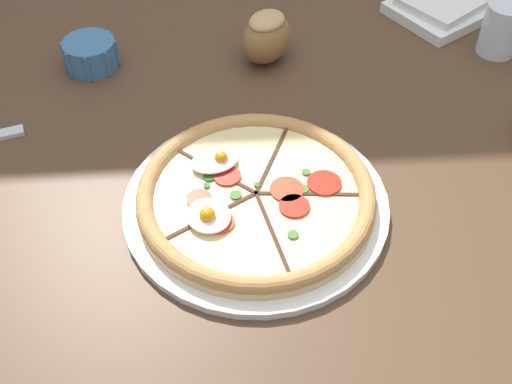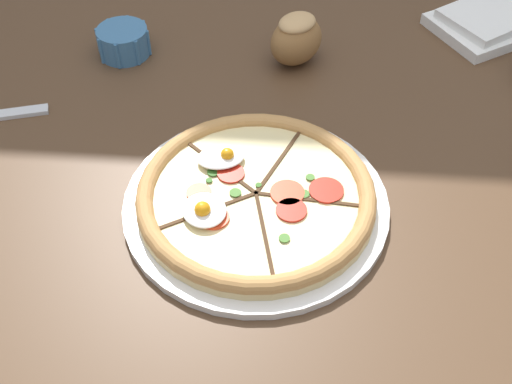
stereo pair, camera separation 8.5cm
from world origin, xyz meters
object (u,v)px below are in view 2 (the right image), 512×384
ramekin_bowl (123,41)px  bread_piece_mid (296,38)px  pizza (255,198)px  dining_table (311,188)px  napkin_folded (486,23)px

ramekin_bowl → bread_piece_mid: bearing=0.2°
pizza → ramekin_bowl: size_ratio=3.83×
pizza → bread_piece_mid: bearing=83.2°
pizza → ramekin_bowl: (-0.26, 0.34, 0.01)m
dining_table → bread_piece_mid: 0.26m
ramekin_bowl → bread_piece_mid: bread_piece_mid is taller
ramekin_bowl → napkin_folded: ramekin_bowl is taller
dining_table → ramekin_bowl: 0.41m
pizza → bread_piece_mid: 0.35m
dining_table → ramekin_bowl: size_ratio=14.82×
ramekin_bowl → bread_piece_mid: 0.30m
dining_table → napkin_folded: size_ratio=6.07×
napkin_folded → bread_piece_mid: size_ratio=1.89×
pizza → napkin_folded: bearing=50.7°
pizza → ramekin_bowl: pizza is taller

